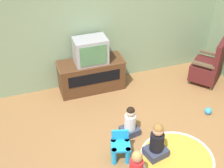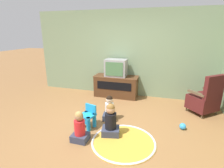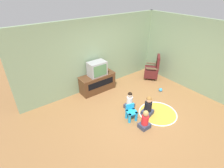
{
  "view_description": "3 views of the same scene",
  "coord_description": "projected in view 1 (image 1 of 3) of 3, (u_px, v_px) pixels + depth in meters",
  "views": [
    {
      "loc": [
        -1.61,
        -3.25,
        3.8
      ],
      "look_at": [
        -0.26,
        0.72,
        0.87
      ],
      "focal_mm": 50.0,
      "sensor_mm": 36.0,
      "label": 1
    },
    {
      "loc": [
        1.04,
        -3.08,
        1.94
      ],
      "look_at": [
        -0.0,
        0.41,
        0.84
      ],
      "focal_mm": 28.0,
      "sensor_mm": 36.0,
      "label": 2
    },
    {
      "loc": [
        -3.23,
        -2.92,
        3.53
      ],
      "look_at": [
        -0.49,
        0.73,
        0.87
      ],
      "focal_mm": 28.0,
      "sensor_mm": 36.0,
      "label": 3
    }
  ],
  "objects": [
    {
      "name": "wall_back",
      "position": [
        92.0,
        24.0,
        6.05
      ],
      "size": [
        5.68,
        0.12,
        2.57
      ],
      "color": "gray",
      "rests_on": "ground_plane"
    },
    {
      "name": "child_watching_right",
      "position": [
        157.0,
        143.0,
        4.83
      ],
      "size": [
        0.39,
        0.36,
        0.66
      ],
      "rotation": [
        0.0,
        0.0,
        0.22
      ],
      "color": "#33384C",
      "rests_on": "ground_plane"
    },
    {
      "name": "black_armchair",
      "position": [
        208.0,
        67.0,
        6.48
      ],
      "size": [
        0.81,
        0.8,
        1.0
      ],
      "rotation": [
        0.0,
        0.0,
        3.86
      ],
      "color": "brown",
      "rests_on": "ground_plane"
    },
    {
      "name": "play_mat",
      "position": [
        177.0,
        158.0,
        4.93
      ],
      "size": [
        1.19,
        1.19,
        0.04
      ],
      "color": "gold",
      "rests_on": "ground_plane"
    },
    {
      "name": "toy_ball",
      "position": [
        208.0,
        111.0,
        5.79
      ],
      "size": [
        0.13,
        0.13,
        0.13
      ],
      "color": "#3399E5",
      "rests_on": "ground_plane"
    },
    {
      "name": "television",
      "position": [
        91.0,
        51.0,
        5.95
      ],
      "size": [
        0.63,
        0.42,
        0.51
      ],
      "color": "#939399",
      "rests_on": "tv_cabinet"
    },
    {
      "name": "yellow_kid_chair",
      "position": [
        120.0,
        148.0,
        4.84
      ],
      "size": [
        0.36,
        0.35,
        0.47
      ],
      "rotation": [
        0.0,
        0.0,
        -0.27
      ],
      "color": "#1E99DB",
      "rests_on": "ground_plane"
    },
    {
      "name": "tv_cabinet",
      "position": [
        91.0,
        75.0,
        6.3
      ],
      "size": [
        1.32,
        0.51,
        0.65
      ],
      "color": "#4C2D19",
      "rests_on": "ground_plane"
    },
    {
      "name": "child_watching_left",
      "position": [
        136.0,
        168.0,
        4.45
      ],
      "size": [
        0.3,
        0.27,
        0.59
      ],
      "rotation": [
        0.0,
        0.0,
        -0.01
      ],
      "color": "#33384C",
      "rests_on": "ground_plane"
    },
    {
      "name": "child_watching_center",
      "position": [
        130.0,
        123.0,
        5.25
      ],
      "size": [
        0.33,
        0.3,
        0.58
      ],
      "rotation": [
        0.0,
        0.0,
        0.17
      ],
      "color": "#33384C",
      "rests_on": "ground_plane"
    },
    {
      "name": "ground_plane",
      "position": [
        141.0,
        148.0,
        5.12
      ],
      "size": [
        30.0,
        30.0,
        0.0
      ],
      "primitive_type": "plane",
      "color": "olive"
    }
  ]
}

